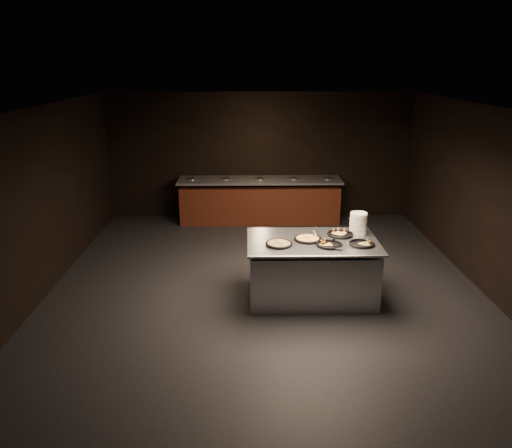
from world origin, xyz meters
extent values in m
cube|color=black|center=(0.00, 0.00, -0.01)|extent=(7.00, 8.00, 0.01)
cube|color=black|center=(0.00, 0.00, 2.90)|extent=(7.00, 8.00, 0.01)
cube|color=black|center=(0.00, 4.00, 1.45)|extent=(7.00, 0.01, 2.90)
cube|color=black|center=(0.00, -4.00, 1.45)|extent=(7.00, 0.01, 2.90)
cube|color=black|center=(-3.50, 0.00, 1.45)|extent=(0.01, 8.00, 2.90)
cube|color=black|center=(3.50, 0.00, 1.45)|extent=(0.01, 8.00, 2.90)
cube|color=#561F14|center=(0.00, 3.58, 0.43)|extent=(3.60, 0.75, 0.85)
cube|color=#59585D|center=(0.00, 3.58, 0.97)|extent=(3.70, 0.83, 0.05)
cube|color=#351D0C|center=(0.00, 3.58, 0.04)|extent=(3.60, 0.69, 0.08)
cylinder|color=silver|center=(-1.55, 3.58, 0.98)|extent=(0.22, 0.22, 0.08)
cylinder|color=#50732E|center=(-1.55, 3.58, 1.00)|extent=(0.19, 0.19, 0.02)
cylinder|color=black|center=(-1.52, 3.56, 1.09)|extent=(0.04, 0.10, 0.19)
cylinder|color=silver|center=(-0.78, 3.58, 0.98)|extent=(0.22, 0.22, 0.08)
cylinder|color=#50732E|center=(-0.78, 3.58, 1.00)|extent=(0.19, 0.19, 0.02)
cylinder|color=black|center=(-0.74, 3.56, 1.09)|extent=(0.04, 0.10, 0.19)
cylinder|color=silver|center=(0.00, 3.58, 0.98)|extent=(0.22, 0.22, 0.08)
cylinder|color=#50732E|center=(0.00, 3.58, 1.00)|extent=(0.19, 0.19, 0.02)
cylinder|color=black|center=(0.03, 3.56, 1.09)|extent=(0.04, 0.10, 0.19)
cylinder|color=silver|center=(0.78, 3.58, 0.98)|extent=(0.22, 0.22, 0.08)
cylinder|color=#50732E|center=(0.78, 3.58, 1.00)|extent=(0.19, 0.19, 0.02)
cylinder|color=black|center=(0.81, 3.56, 1.09)|extent=(0.04, 0.10, 0.19)
cylinder|color=silver|center=(1.55, 3.58, 0.98)|extent=(0.22, 0.22, 0.08)
cylinder|color=#50732E|center=(1.55, 3.58, 1.00)|extent=(0.19, 0.19, 0.02)
cylinder|color=black|center=(1.58, 3.56, 1.09)|extent=(0.04, 0.10, 0.19)
cube|color=silver|center=(0.70, -0.36, 0.43)|extent=(1.91, 1.16, 0.86)
cube|color=silver|center=(0.70, -0.36, 0.93)|extent=(1.99, 1.24, 0.04)
cylinder|color=silver|center=(0.70, -0.98, 0.93)|extent=(1.99, 0.04, 0.04)
cylinder|color=white|center=(1.47, -0.01, 1.11)|extent=(0.27, 0.27, 0.32)
cylinder|color=black|center=(0.18, -0.55, 0.96)|extent=(0.38, 0.38, 0.01)
torus|color=black|center=(0.18, -0.55, 0.97)|extent=(0.41, 0.41, 0.04)
torus|color=#AE742D|center=(0.18, -0.55, 0.98)|extent=(0.34, 0.34, 0.03)
cylinder|color=tan|center=(0.18, -0.55, 0.97)|extent=(0.30, 0.30, 0.02)
cube|color=black|center=(0.18, -0.55, 0.98)|extent=(0.12, 0.28, 0.00)
cube|color=black|center=(0.18, -0.55, 0.98)|extent=(0.28, 0.12, 0.00)
cylinder|color=black|center=(0.62, -0.34, 0.96)|extent=(0.39, 0.39, 0.01)
torus|color=black|center=(0.62, -0.34, 0.97)|extent=(0.42, 0.42, 0.04)
torus|color=#AE742D|center=(0.62, -0.34, 0.98)|extent=(0.36, 0.36, 0.03)
cylinder|color=gold|center=(0.62, -0.34, 0.97)|extent=(0.31, 0.31, 0.02)
cube|color=black|center=(0.62, -0.34, 0.98)|extent=(0.10, 0.30, 0.00)
cube|color=black|center=(0.62, -0.34, 0.98)|extent=(0.30, 0.10, 0.00)
cylinder|color=black|center=(1.17, -0.13, 0.96)|extent=(0.39, 0.39, 0.01)
torus|color=black|center=(1.17, -0.13, 0.97)|extent=(0.41, 0.41, 0.04)
cylinder|color=black|center=(0.92, -0.59, 0.96)|extent=(0.37, 0.37, 0.01)
torus|color=black|center=(0.92, -0.59, 0.97)|extent=(0.39, 0.39, 0.04)
cylinder|color=black|center=(1.41, -0.56, 0.96)|extent=(0.36, 0.36, 0.01)
torus|color=black|center=(1.41, -0.56, 0.97)|extent=(0.38, 0.38, 0.04)
cube|color=silver|center=(0.72, -0.14, 0.97)|extent=(0.14, 0.14, 0.00)
cylinder|color=black|center=(0.81, -0.28, 1.05)|extent=(0.11, 0.19, 0.14)
cylinder|color=silver|center=(0.76, -0.21, 1.00)|extent=(0.06, 0.10, 0.09)
cube|color=silver|center=(1.04, -0.75, 0.97)|extent=(0.14, 0.12, 0.00)
cylinder|color=black|center=(0.89, -0.69, 1.05)|extent=(0.19, 0.11, 0.13)
cylinder|color=silver|center=(0.96, -0.72, 1.00)|extent=(0.10, 0.05, 0.08)
camera|label=1|loc=(-0.30, -7.47, 3.56)|focal=35.00mm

